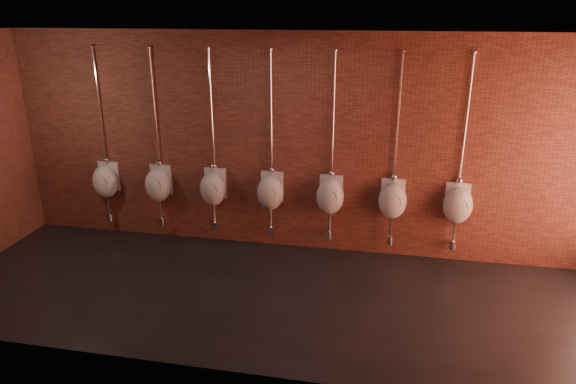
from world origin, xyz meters
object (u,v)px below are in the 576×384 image
(urinal_4, at_px, (330,195))
(urinal_5, at_px, (393,200))
(urinal_6, at_px, (458,204))
(urinal_1, at_px, (158,184))
(urinal_2, at_px, (213,188))
(urinal_3, at_px, (270,192))
(urinal_0, at_px, (105,180))

(urinal_4, distance_m, urinal_5, 0.89)
(urinal_4, bearing_deg, urinal_6, 0.00)
(urinal_1, height_order, urinal_5, same)
(urinal_2, bearing_deg, urinal_6, 0.00)
(urinal_3, height_order, urinal_5, same)
(urinal_1, bearing_deg, urinal_6, 0.00)
(urinal_5, bearing_deg, urinal_3, 180.00)
(urinal_4, relative_size, urinal_6, 1.00)
(urinal_0, relative_size, urinal_3, 1.00)
(urinal_3, distance_m, urinal_4, 0.89)
(urinal_0, xyz_separation_m, urinal_4, (3.55, 0.00, 0.00))
(urinal_3, bearing_deg, urinal_2, 180.00)
(urinal_1, bearing_deg, urinal_3, 0.00)
(urinal_3, bearing_deg, urinal_0, 180.00)
(urinal_2, xyz_separation_m, urinal_3, (0.89, 0.00, 0.00))
(urinal_1, height_order, urinal_4, same)
(urinal_2, xyz_separation_m, urinal_4, (1.78, 0.00, 0.00))
(urinal_3, xyz_separation_m, urinal_4, (0.89, 0.00, 0.00))
(urinal_5, xyz_separation_m, urinal_6, (0.89, 0.00, 0.00))
(urinal_0, height_order, urinal_5, same)
(urinal_1, distance_m, urinal_5, 3.55)
(urinal_6, bearing_deg, urinal_5, 180.00)
(urinal_2, height_order, urinal_5, same)
(urinal_4, distance_m, urinal_6, 1.78)
(urinal_0, distance_m, urinal_5, 4.44)
(urinal_3, bearing_deg, urinal_6, 0.00)
(urinal_3, distance_m, urinal_6, 2.66)
(urinal_6, bearing_deg, urinal_1, 180.00)
(urinal_1, relative_size, urinal_3, 1.00)
(urinal_5, bearing_deg, urinal_1, 180.00)
(urinal_1, bearing_deg, urinal_2, 0.00)
(urinal_0, height_order, urinal_3, same)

